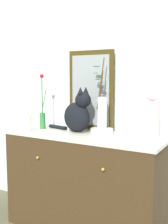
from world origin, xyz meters
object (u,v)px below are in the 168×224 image
(vase_slim_green, at_px, (42,115))
(jar_lidded_porcelain, at_px, (152,118))
(sideboard, at_px, (84,183))
(cat_sitting, at_px, (78,114))
(candle_pillar, at_px, (29,123))
(mirror_leaning, at_px, (91,90))
(vase_glass_clear, at_px, (102,110))
(bowl_porcelain, at_px, (102,131))

(vase_slim_green, xyz_separation_m, jar_lidded_porcelain, (0.99, 0.02, 0.04))
(jar_lidded_porcelain, bearing_deg, sideboard, -175.83)
(cat_sitting, height_order, candle_pillar, cat_sitting)
(cat_sitting, distance_m, candle_pillar, 0.43)
(sideboard, bearing_deg, mirror_leaning, 103.89)
(mirror_leaning, relative_size, candle_pillar, 4.55)
(candle_pillar, bearing_deg, mirror_leaning, 39.51)
(vase_glass_clear, bearing_deg, mirror_leaning, 140.76)
(jar_lidded_porcelain, relative_size, candle_pillar, 2.42)
(cat_sitting, bearing_deg, mirror_leaning, 78.79)
(sideboard, bearing_deg, jar_lidded_porcelain, 4.17)
(vase_glass_clear, xyz_separation_m, jar_lidded_porcelain, (0.42, -0.02, -0.03))
(bowl_porcelain, xyz_separation_m, jar_lidded_porcelain, (0.42, -0.02, 0.14))
(sideboard, height_order, vase_slim_green, vase_slim_green)
(cat_sitting, xyz_separation_m, candle_pillar, (-0.38, -0.18, -0.09))
(sideboard, distance_m, candle_pillar, 0.69)
(bowl_porcelain, distance_m, jar_lidded_porcelain, 0.44)
(sideboard, relative_size, cat_sitting, 2.92)
(mirror_leaning, bearing_deg, cat_sitting, -101.21)
(vase_glass_clear, bearing_deg, cat_sitting, -174.32)
(vase_slim_green, relative_size, vase_glass_clear, 0.86)
(mirror_leaning, height_order, cat_sitting, mirror_leaning)
(cat_sitting, xyz_separation_m, vase_slim_green, (-0.36, -0.02, -0.03))
(cat_sitting, distance_m, vase_glass_clear, 0.22)
(vase_glass_clear, height_order, jar_lidded_porcelain, vase_glass_clear)
(bowl_porcelain, height_order, vase_glass_clear, vase_glass_clear)
(bowl_porcelain, bearing_deg, sideboard, -154.71)
(cat_sitting, bearing_deg, vase_slim_green, -176.80)
(mirror_leaning, height_order, bowl_porcelain, mirror_leaning)
(bowl_porcelain, distance_m, candle_pillar, 0.63)
(vase_slim_green, bearing_deg, sideboard, -2.84)
(vase_slim_green, distance_m, bowl_porcelain, 0.58)
(vase_slim_green, height_order, vase_glass_clear, vase_glass_clear)
(vase_glass_clear, bearing_deg, vase_slim_green, -175.87)
(mirror_leaning, xyz_separation_m, vase_slim_green, (-0.39, -0.19, -0.22))
(sideboard, height_order, vase_glass_clear, vase_glass_clear)
(sideboard, bearing_deg, candle_pillar, -164.11)
(mirror_leaning, xyz_separation_m, vase_glass_clear, (0.18, -0.15, -0.15))
(sideboard, xyz_separation_m, vase_glass_clear, (0.13, 0.06, 0.61))
(mirror_leaning, distance_m, bowl_porcelain, 0.40)
(vase_slim_green, distance_m, jar_lidded_porcelain, 0.99)
(sideboard, bearing_deg, vase_slim_green, 177.16)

